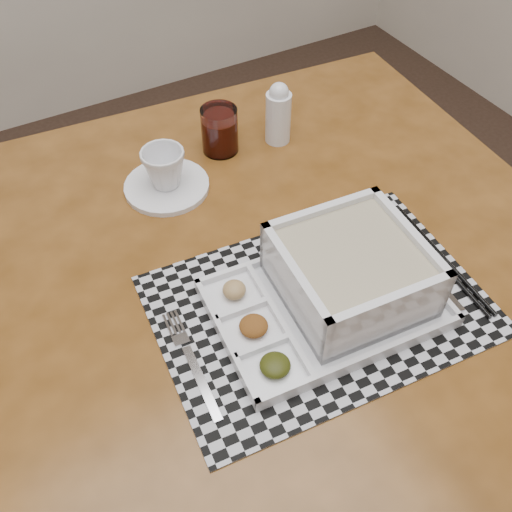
# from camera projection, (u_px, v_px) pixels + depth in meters

# --- Properties ---
(dining_table) EXTENTS (1.05, 1.05, 0.73)m
(dining_table) POSITION_uv_depth(u_px,v_px,m) (277.00, 286.00, 0.96)
(dining_table) COLOR #4C2C0D
(dining_table) RESTS_ON ground
(placemat) EXTENTS (0.50, 0.36, 0.00)m
(placemat) POSITION_uv_depth(u_px,v_px,m) (319.00, 305.00, 0.83)
(placemat) COLOR #B3B4BC
(placemat) RESTS_ON dining_table
(serving_tray) EXTENTS (0.34, 0.24, 0.10)m
(serving_tray) POSITION_uv_depth(u_px,v_px,m) (343.00, 281.00, 0.81)
(serving_tray) COLOR white
(serving_tray) RESTS_ON placemat
(fork) EXTENTS (0.03, 0.19, 0.00)m
(fork) POSITION_uv_depth(u_px,v_px,m) (190.00, 361.00, 0.77)
(fork) COLOR silver
(fork) RESTS_ON placemat
(spoon) EXTENTS (0.04, 0.18, 0.01)m
(spoon) POSITION_uv_depth(u_px,v_px,m) (408.00, 248.00, 0.91)
(spoon) COLOR silver
(spoon) RESTS_ON placemat
(chopsticks) EXTENTS (0.04, 0.24, 0.01)m
(chopsticks) POSITION_uv_depth(u_px,v_px,m) (442.00, 260.00, 0.89)
(chopsticks) COLOR black
(chopsticks) RESTS_ON placemat
(saucer) EXTENTS (0.15, 0.15, 0.01)m
(saucer) POSITION_uv_depth(u_px,v_px,m) (167.00, 186.00, 1.01)
(saucer) COLOR white
(saucer) RESTS_ON dining_table
(cup) EXTENTS (0.10, 0.10, 0.07)m
(cup) POSITION_uv_depth(u_px,v_px,m) (164.00, 168.00, 0.98)
(cup) COLOR white
(cup) RESTS_ON saucer
(juice_glass) EXTENTS (0.07, 0.07, 0.09)m
(juice_glass) POSITION_uv_depth(u_px,v_px,m) (220.00, 132.00, 1.06)
(juice_glass) COLOR white
(juice_glass) RESTS_ON dining_table
(creamer_bottle) EXTENTS (0.05, 0.05, 0.12)m
(creamer_bottle) POSITION_uv_depth(u_px,v_px,m) (278.00, 114.00, 1.06)
(creamer_bottle) COLOR white
(creamer_bottle) RESTS_ON dining_table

